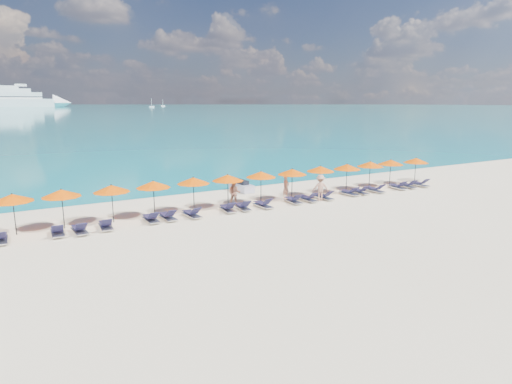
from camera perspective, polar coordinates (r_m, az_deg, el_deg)
ground at (r=25.47m, az=3.28°, el=-3.87°), size 1400.00×1400.00×0.00m
sea at (r=680.84m, az=-28.39°, el=9.99°), size 1600.00×1300.00×0.01m
cruise_ship at (r=626.07m, az=-29.50°, el=10.72°), size 134.91×28.00×37.31m
sailboat_near at (r=538.97m, az=-13.74°, el=11.03°), size 5.94×1.98×10.89m
sailboat_far at (r=641.31m, az=-12.29°, el=11.19°), size 5.50×1.83×10.09m
jetski at (r=33.71m, az=-1.93°, el=0.72°), size 1.10×2.55×0.89m
beachgoer_a at (r=31.23m, az=4.01°, el=0.66°), size 0.71×0.58×1.67m
beachgoer_b at (r=28.98m, az=-2.91°, el=-0.14°), size 0.97×0.89×1.74m
beachgoer_c at (r=30.77m, az=8.57°, el=0.58°), size 1.33×1.02×1.87m
umbrella_1 at (r=25.69m, az=-29.74°, el=-0.69°), size 2.10×2.10×2.28m
umbrella_2 at (r=25.79m, az=-24.53°, el=-0.14°), size 2.10×2.10×2.28m
umbrella_3 at (r=26.06m, az=-18.72°, el=0.44°), size 2.10×2.10×2.28m
umbrella_4 at (r=26.67m, az=-13.53°, el=0.99°), size 2.10×2.10×2.28m
umbrella_5 at (r=27.49m, az=-8.36°, el=1.52°), size 2.10×2.10×2.28m
umbrella_6 at (r=28.26m, az=-3.79°, el=1.91°), size 2.10×2.10×2.28m
umbrella_7 at (r=29.51m, az=0.67°, el=2.36°), size 2.10×2.10×2.28m
umbrella_8 at (r=30.72m, az=4.85°, el=2.70°), size 2.10×2.10×2.28m
umbrella_9 at (r=32.32m, az=8.60°, el=3.07°), size 2.10×2.10×2.28m
umbrella_10 at (r=33.72m, az=12.04°, el=3.31°), size 2.10×2.10×2.28m
umbrella_11 at (r=35.59m, az=14.99°, el=3.61°), size 2.10×2.10×2.28m
umbrella_12 at (r=37.22m, az=17.53°, el=3.81°), size 2.10×2.10×2.28m
umbrella_13 at (r=39.10m, az=20.56°, el=3.97°), size 2.10×2.10×2.28m
lounger_2 at (r=25.01m, az=-30.92°, el=-5.34°), size 0.62×1.70×0.66m
lounger_3 at (r=24.96m, az=-24.95°, el=-4.77°), size 0.64×1.71×0.66m
lounger_4 at (r=24.86m, az=-22.46°, el=-4.62°), size 0.77×1.75×0.66m
lounger_5 at (r=25.17m, az=-19.40°, el=-4.18°), size 0.69×1.72×0.66m
lounger_6 at (r=25.85m, az=-13.82°, el=-3.43°), size 0.68×1.72×0.66m
lounger_7 at (r=26.11m, az=-11.70°, el=-3.17°), size 0.77×1.75×0.66m
lounger_8 at (r=26.40m, az=-8.53°, el=-2.88°), size 0.79×1.76×0.66m
lounger_9 at (r=27.50m, az=-3.79°, el=-2.17°), size 0.76×1.75×0.66m
lounger_10 at (r=27.89m, az=-1.78°, el=-1.95°), size 0.77×1.75×0.66m
lounger_11 at (r=28.48m, az=0.97°, el=-1.65°), size 0.72×1.73×0.66m
lounger_12 at (r=29.82m, az=4.99°, el=-1.07°), size 0.73×1.74×0.66m
lounger_13 at (r=30.47m, az=6.95°, el=-0.84°), size 0.70×1.73×0.66m
lounger_14 at (r=31.25m, az=9.01°, el=-0.57°), size 0.77×1.75×0.66m
lounger_15 at (r=32.98m, az=12.34°, el=-0.04°), size 0.75×1.74×0.66m
lounger_16 at (r=33.62m, az=13.71°, el=0.12°), size 0.70×1.73×0.66m
lounger_17 at (r=34.54m, az=15.63°, el=0.33°), size 0.69×1.72×0.66m
lounger_18 at (r=36.32m, az=18.36°, el=0.71°), size 0.75×1.74×0.66m
lounger_19 at (r=37.11m, az=19.57°, el=0.86°), size 0.76×1.75×0.66m
lounger_20 at (r=38.11m, az=21.01°, el=1.03°), size 0.68×1.72×0.66m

